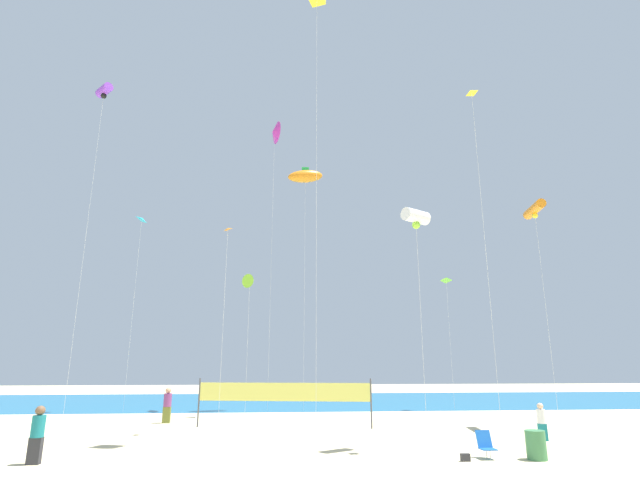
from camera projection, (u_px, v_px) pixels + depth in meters
The scene contains 19 objects.
ground_plane at pixel (340, 479), 13.45m from camera, with size 120.00×120.00×0.00m, color beige.
ocean_band at pixel (298, 401), 41.31m from camera, with size 120.00×20.00×0.01m, color #1E6B99.
beachgoer_white_shirt at pixel (542, 420), 20.20m from camera, with size 0.35×0.35×1.52m.
beachgoer_teal_shirt at pixel (37, 433), 15.60m from camera, with size 0.41×0.41×1.80m.
beachgoer_plum_shirt at pixel (167, 404), 26.17m from camera, with size 0.42×0.42×1.85m.
folding_beach_chair at pixel (486, 444), 16.48m from camera, with size 0.52×0.65×0.89m.
trash_barrel at pixel (536, 445), 16.22m from camera, with size 0.66×0.66×0.94m, color #3F7F4C.
volleyball_net at pixel (284, 394), 24.43m from camera, with size 8.83×1.65×2.40m.
beach_handbag at pixel (465, 457), 15.89m from camera, with size 0.31×0.15×0.24m, color #2D2D33.
kite_white_tube at pixel (416, 217), 20.28m from camera, with size 1.37×1.14×9.50m.
kite_orange_tube at pixel (534, 210), 26.48m from camera, with size 0.88×2.25×11.69m.
kite_cyan_diamond at pixel (142, 221), 34.98m from camera, with size 0.81×0.81×13.63m.
kite_violet_tube at pixel (104, 92), 29.39m from camera, with size 1.25×1.27×19.73m.
kite_yellow_diamond at pixel (473, 109), 21.09m from camera, with size 0.58×0.58×14.96m.
kite_orange_inflatable at pixel (305, 176), 36.95m from camera, with size 3.01×1.48×17.92m.
kite_lime_delta at pixel (250, 282), 30.84m from camera, with size 1.00×0.85×8.72m.
kite_lime_diamond at pixel (446, 281), 35.18m from camera, with size 0.76×0.78×9.30m.
kite_orange_diamond at pixel (227, 239), 24.18m from camera, with size 0.48×0.47×9.90m.
kite_magenta_delta at pixel (275, 133), 37.68m from camera, with size 0.94×1.81×21.70m.
Camera 1 is at (-1.81, -14.61, 3.18)m, focal length 26.83 mm.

